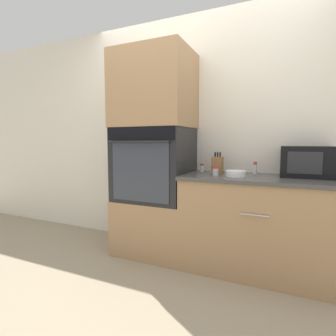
% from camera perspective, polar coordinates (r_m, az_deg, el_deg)
% --- Properties ---
extents(ground_plane, '(12.00, 12.00, 0.00)m').
position_cam_1_polar(ground_plane, '(2.56, 1.94, -21.39)').
color(ground_plane, gray).
extents(wall_back, '(8.00, 0.05, 2.50)m').
position_cam_1_polar(wall_back, '(2.87, 6.82, 7.36)').
color(wall_back, silver).
rests_on(wall_back, ground_plane).
extents(oven_cabinet_base, '(0.76, 0.60, 0.56)m').
position_cam_1_polar(oven_cabinet_base, '(2.85, -2.92, -12.37)').
color(oven_cabinet_base, '#A87F56').
rests_on(oven_cabinet_base, ground_plane).
extents(wall_oven, '(0.73, 0.64, 0.74)m').
position_cam_1_polar(wall_oven, '(2.71, -3.03, 0.84)').
color(wall_oven, black).
rests_on(wall_oven, oven_cabinet_base).
extents(oven_cabinet_upper, '(0.76, 0.60, 0.75)m').
position_cam_1_polar(oven_cabinet_upper, '(2.76, -3.08, 16.53)').
color(oven_cabinet_upper, '#A87F56').
rests_on(oven_cabinet_upper, wall_oven).
extents(counter_unit, '(1.33, 0.63, 0.86)m').
position_cam_1_polar(counter_unit, '(2.53, 18.86, -11.48)').
color(counter_unit, '#A87F56').
rests_on(counter_unit, ground_plane).
extents(microwave, '(0.41, 0.30, 0.27)m').
position_cam_1_polar(microwave, '(2.56, 27.94, 1.22)').
color(microwave, black).
rests_on(microwave, counter_unit).
extents(knife_block, '(0.10, 0.11, 0.21)m').
position_cam_1_polar(knife_block, '(2.58, 10.72, 0.68)').
color(knife_block, olive).
rests_on(knife_block, counter_unit).
extents(bowl, '(0.17, 0.17, 0.05)m').
position_cam_1_polar(bowl, '(2.38, 14.51, -1.18)').
color(bowl, white).
rests_on(bowl, counter_unit).
extents(condiment_jar_near, '(0.04, 0.04, 0.12)m').
position_cam_1_polar(condiment_jar_near, '(2.61, 18.41, -0.04)').
color(condiment_jar_near, silver).
rests_on(condiment_jar_near, counter_unit).
extents(condiment_jar_mid, '(0.05, 0.05, 0.08)m').
position_cam_1_polar(condiment_jar_mid, '(2.42, 10.27, -0.67)').
color(condiment_jar_mid, silver).
rests_on(condiment_jar_mid, counter_unit).
extents(condiment_jar_far, '(0.04, 0.04, 0.08)m').
position_cam_1_polar(condiment_jar_far, '(2.68, 7.41, 0.02)').
color(condiment_jar_far, silver).
rests_on(condiment_jar_far, counter_unit).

